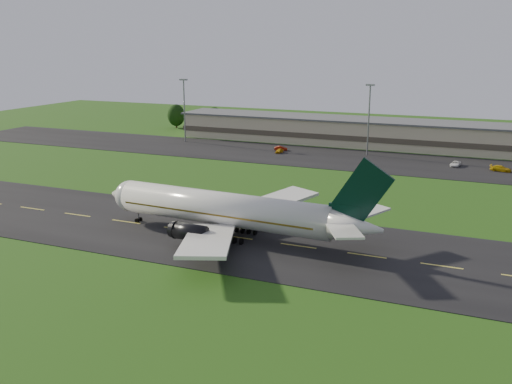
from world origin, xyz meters
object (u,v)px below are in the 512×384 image
at_px(light_mast_west, 184,103).
at_px(service_vehicle_c, 456,164).
at_px(service_vehicle_b, 281,148).
at_px(light_mast_centre, 369,111).
at_px(service_vehicle_a, 279,151).
at_px(airliner, 227,210).
at_px(terminal, 383,134).
at_px(service_vehicle_d, 501,168).

xyz_separation_m(light_mast_west, service_vehicle_c, (84.78, -6.40, -11.99)).
xyz_separation_m(service_vehicle_b, service_vehicle_c, (50.25, -3.38, 0.00)).
height_order(light_mast_west, service_vehicle_c, light_mast_west).
xyz_separation_m(light_mast_west, light_mast_centre, (60.00, 0.00, 0.00)).
bearing_deg(service_vehicle_a, light_mast_centre, 17.96).
relative_size(light_mast_west, service_vehicle_c, 4.35).
bearing_deg(service_vehicle_c, airliner, -104.08).
relative_size(service_vehicle_b, service_vehicle_c, 0.84).
distance_m(light_mast_west, light_mast_centre, 60.00).
bearing_deg(terminal, light_mast_west, -165.24).
distance_m(service_vehicle_a, service_vehicle_c, 49.31).
bearing_deg(airliner, service_vehicle_c, 69.81).
distance_m(light_mast_west, service_vehicle_a, 38.05).
bearing_deg(service_vehicle_b, light_mast_west, 69.35).
xyz_separation_m(airliner, service_vehicle_c, (31.33, 73.65, -3.91)).
distance_m(service_vehicle_a, service_vehicle_d, 60.30).
height_order(airliner, service_vehicle_a, airliner).
distance_m(light_mast_centre, service_vehicle_a, 28.14).
bearing_deg(service_vehicle_c, service_vehicle_d, -1.84).
xyz_separation_m(service_vehicle_a, service_vehicle_b, (-0.93, 3.72, 0.03)).
bearing_deg(light_mast_centre, service_vehicle_c, -14.47).
distance_m(airliner, service_vehicle_d, 83.20).
bearing_deg(light_mast_centre, service_vehicle_a, -164.64).
height_order(terminal, service_vehicle_b, terminal).
relative_size(service_vehicle_c, service_vehicle_d, 0.92).
relative_size(service_vehicle_a, service_vehicle_d, 0.71).
xyz_separation_m(light_mast_west, service_vehicle_b, (34.53, -3.01, -11.99)).
bearing_deg(service_vehicle_a, light_mast_west, 171.85).
bearing_deg(service_vehicle_b, airliner, 178.14).
height_order(airliner, service_vehicle_c, airliner).
distance_m(light_mast_west, service_vehicle_d, 96.85).
height_order(airliner, light_mast_west, light_mast_west).
distance_m(terminal, service_vehicle_c, 32.66).
distance_m(airliner, light_mast_west, 96.59).
bearing_deg(terminal, light_mast_centre, -94.95).
bearing_deg(light_mast_centre, airliner, -94.68).
bearing_deg(service_vehicle_d, service_vehicle_b, 94.40).
xyz_separation_m(light_mast_centre, service_vehicle_d, (35.74, -8.49, -11.90)).
bearing_deg(service_vehicle_b, service_vehicle_a, 178.42).
xyz_separation_m(airliner, service_vehicle_b, (-18.92, 77.03, -3.91)).
distance_m(light_mast_west, service_vehicle_b, 36.68).
height_order(service_vehicle_b, service_vehicle_d, service_vehicle_d).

